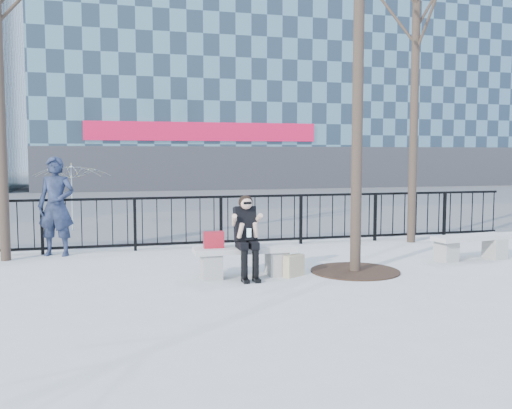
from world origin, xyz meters
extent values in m
plane|color=#A6A7A1|center=(0.00, 0.00, 0.00)|extent=(120.00, 120.00, 0.00)
cube|color=#474747|center=(0.00, 15.00, 0.00)|extent=(60.00, 23.00, 0.01)
cube|color=black|center=(0.00, 3.00, 1.08)|extent=(14.00, 0.05, 0.05)
cube|color=black|center=(0.00, 3.00, 0.12)|extent=(14.00, 0.05, 0.05)
cube|color=#2D2D30|center=(3.00, 21.96, 1.20)|extent=(18.00, 0.08, 2.40)
cube|color=#B00B2E|center=(3.00, 21.90, 3.20)|extent=(12.60, 0.12, 1.00)
cube|color=slate|center=(20.00, 27.00, 10.00)|extent=(16.00, 10.00, 20.00)
cube|color=#2D2D30|center=(20.00, 21.96, 1.20)|extent=(16.00, 0.08, 2.40)
cylinder|color=black|center=(1.90, -0.10, 3.75)|extent=(0.18, 0.18, 7.50)
cylinder|color=black|center=(4.50, 2.60, 3.50)|extent=(0.18, 0.18, 7.00)
cylinder|color=black|center=(1.90, -0.10, 0.01)|extent=(1.50, 1.50, 0.02)
cube|color=slate|center=(-0.55, 0.00, 0.20)|extent=(0.32, 0.38, 0.40)
cube|color=slate|center=(0.55, 0.00, 0.20)|extent=(0.32, 0.38, 0.40)
cube|color=gray|center=(0.00, 0.00, 0.45)|extent=(1.65, 0.46, 0.09)
cube|color=slate|center=(3.95, 0.37, 0.19)|extent=(0.30, 0.36, 0.38)
cube|color=slate|center=(5.00, 0.37, 0.19)|extent=(0.30, 0.36, 0.38)
cube|color=gray|center=(4.48, 0.37, 0.42)|extent=(1.57, 0.44, 0.09)
cube|color=maroon|center=(-0.50, 0.02, 0.62)|extent=(0.33, 0.16, 0.26)
cube|color=beige|center=(0.78, -0.19, 0.18)|extent=(0.39, 0.30, 0.35)
imported|color=black|center=(-3.11, 2.80, 0.97)|extent=(0.81, 0.65, 1.95)
imported|color=yellow|center=(-3.01, 6.52, 0.88)|extent=(2.44, 2.47, 1.77)
camera|label=1|loc=(-2.12, -8.88, 1.99)|focal=40.00mm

